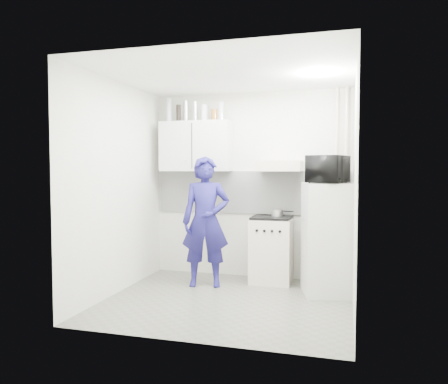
# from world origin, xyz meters

# --- Properties ---
(floor) EXTENTS (2.80, 2.80, 0.00)m
(floor) POSITION_xyz_m (0.00, 0.00, 0.00)
(floor) COLOR #626258
(floor) RESTS_ON ground
(ceiling) EXTENTS (2.80, 2.80, 0.00)m
(ceiling) POSITION_xyz_m (0.00, 0.00, 2.60)
(ceiling) COLOR white
(ceiling) RESTS_ON wall_back
(wall_back) EXTENTS (2.80, 0.00, 2.80)m
(wall_back) POSITION_xyz_m (0.00, 1.25, 1.30)
(wall_back) COLOR silver
(wall_back) RESTS_ON floor
(wall_left) EXTENTS (0.00, 2.60, 2.60)m
(wall_left) POSITION_xyz_m (-1.40, 0.00, 1.30)
(wall_left) COLOR silver
(wall_left) RESTS_ON floor
(wall_right) EXTENTS (0.00, 2.60, 2.60)m
(wall_right) POSITION_xyz_m (1.40, 0.00, 1.30)
(wall_right) COLOR silver
(wall_right) RESTS_ON floor
(person) EXTENTS (0.70, 0.54, 1.69)m
(person) POSITION_xyz_m (-0.45, 0.58, 0.85)
(person) COLOR navy
(person) RESTS_ON floor
(stove) EXTENTS (0.54, 0.54, 0.86)m
(stove) POSITION_xyz_m (0.35, 1.00, 0.43)
(stove) COLOR beige
(stove) RESTS_ON floor
(fridge) EXTENTS (0.69, 0.69, 1.36)m
(fridge) POSITION_xyz_m (1.10, 0.62, 0.68)
(fridge) COLOR silver
(fridge) RESTS_ON floor
(stove_top) EXTENTS (0.52, 0.52, 0.03)m
(stove_top) POSITION_xyz_m (0.35, 1.00, 0.88)
(stove_top) COLOR black
(stove_top) RESTS_ON stove
(saucepan) EXTENTS (0.16, 0.16, 0.09)m
(saucepan) POSITION_xyz_m (0.42, 1.04, 0.94)
(saucepan) COLOR silver
(saucepan) RESTS_ON stove_top
(microwave) EXTENTS (0.67, 0.52, 0.33)m
(microwave) POSITION_xyz_m (1.10, 0.62, 1.52)
(microwave) COLOR black
(microwave) RESTS_ON fridge
(bottle_a) EXTENTS (0.08, 0.08, 0.34)m
(bottle_a) POSITION_xyz_m (-1.17, 1.07, 2.37)
(bottle_a) COLOR #B2B7BC
(bottle_a) RESTS_ON upper_cabinet
(bottle_b) EXTENTS (0.06, 0.06, 0.25)m
(bottle_b) POSITION_xyz_m (-1.01, 1.07, 2.32)
(bottle_b) COLOR black
(bottle_b) RESTS_ON upper_cabinet
(bottle_c) EXTENTS (0.07, 0.07, 0.30)m
(bottle_c) POSITION_xyz_m (-0.90, 1.07, 2.35)
(bottle_c) COLOR silver
(bottle_c) RESTS_ON upper_cabinet
(bottle_d) EXTENTS (0.06, 0.06, 0.28)m
(bottle_d) POSITION_xyz_m (-0.76, 1.07, 2.34)
(bottle_d) COLOR silver
(bottle_d) RESTS_ON upper_cabinet
(canister_a) EXTENTS (0.09, 0.09, 0.23)m
(canister_a) POSITION_xyz_m (-0.63, 1.07, 2.31)
(canister_a) COLOR #B2B7BC
(canister_a) RESTS_ON upper_cabinet
(canister_b) EXTENTS (0.09, 0.09, 0.16)m
(canister_b) POSITION_xyz_m (-0.48, 1.07, 2.28)
(canister_b) COLOR brown
(canister_b) RESTS_ON upper_cabinet
(bottle_e) EXTENTS (0.06, 0.06, 0.26)m
(bottle_e) POSITION_xyz_m (-0.38, 1.07, 2.33)
(bottle_e) COLOR #B2B7BC
(bottle_e) RESTS_ON upper_cabinet
(upper_cabinet) EXTENTS (1.00, 0.35, 0.70)m
(upper_cabinet) POSITION_xyz_m (-0.75, 1.07, 1.85)
(upper_cabinet) COLOR silver
(upper_cabinet) RESTS_ON wall_back
(range_hood) EXTENTS (0.60, 0.50, 0.14)m
(range_hood) POSITION_xyz_m (0.45, 1.00, 1.57)
(range_hood) COLOR beige
(range_hood) RESTS_ON wall_back
(backsplash) EXTENTS (2.74, 0.03, 0.60)m
(backsplash) POSITION_xyz_m (0.00, 1.24, 1.20)
(backsplash) COLOR white
(backsplash) RESTS_ON wall_back
(pipe_a) EXTENTS (0.05, 0.05, 2.60)m
(pipe_a) POSITION_xyz_m (1.30, 1.17, 1.30)
(pipe_a) COLOR beige
(pipe_a) RESTS_ON floor
(pipe_b) EXTENTS (0.04, 0.04, 2.60)m
(pipe_b) POSITION_xyz_m (1.18, 1.17, 1.30)
(pipe_b) COLOR beige
(pipe_b) RESTS_ON floor
(ceiling_spot_fixture) EXTENTS (0.10, 0.10, 0.02)m
(ceiling_spot_fixture) POSITION_xyz_m (1.00, 0.20, 2.57)
(ceiling_spot_fixture) COLOR white
(ceiling_spot_fixture) RESTS_ON ceiling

